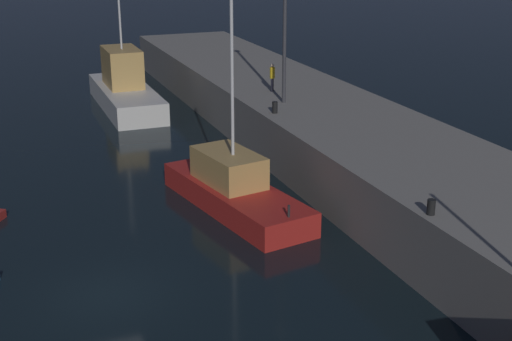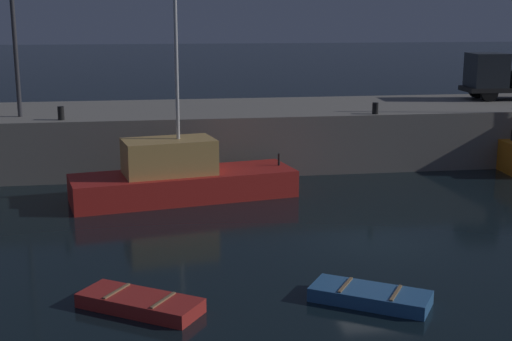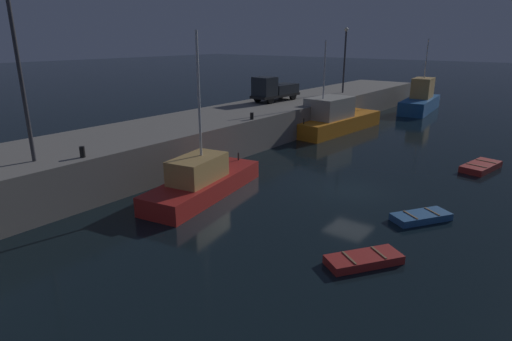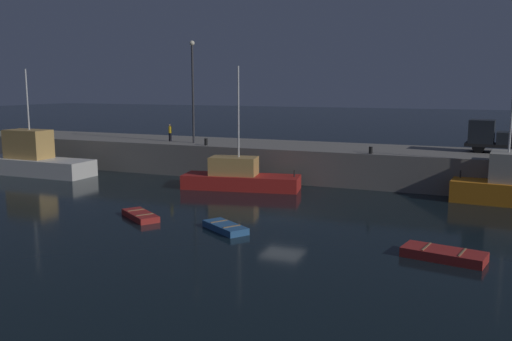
{
  "view_description": "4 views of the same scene",
  "coord_description": "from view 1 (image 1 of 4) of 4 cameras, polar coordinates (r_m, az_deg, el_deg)",
  "views": [
    {
      "loc": [
        21.47,
        -3.03,
        11.83
      ],
      "look_at": [
        -4.78,
        7.17,
        2.03
      ],
      "focal_mm": 49.98,
      "sensor_mm": 36.0,
      "label": 1
    },
    {
      "loc": [
        -7.15,
        -20.83,
        7.22
      ],
      "look_at": [
        -3.07,
        5.2,
        1.37
      ],
      "focal_mm": 49.39,
      "sensor_mm": 36.0,
      "label": 2
    },
    {
      "loc": [
        -22.26,
        -10.11,
        8.84
      ],
      "look_at": [
        -3.79,
        4.29,
        1.44
      ],
      "focal_mm": 29.6,
      "sensor_mm": 36.0,
      "label": 3
    },
    {
      "loc": [
        10.88,
        -30.25,
        7.81
      ],
      "look_at": [
        -4.73,
        7.07,
        1.41
      ],
      "focal_mm": 37.88,
      "sensor_mm": 36.0,
      "label": 4
    }
  ],
  "objects": [
    {
      "name": "ground_plane",
      "position": [
        24.7,
        -11.73,
        -9.87
      ],
      "size": [
        320.0,
        320.0,
        0.0
      ],
      "primitive_type": "plane",
      "color": "black"
    },
    {
      "name": "lamp_post_west",
      "position": [
        37.56,
        2.33,
        13.13
      ],
      "size": [
        0.44,
        0.44,
        8.93
      ],
      "color": "#38383D",
      "rests_on": "pier_quay"
    },
    {
      "name": "fishing_boat_white",
      "position": [
        48.97,
        -10.45,
        6.47
      ],
      "size": [
        10.91,
        3.23,
        9.21
      ],
      "color": "silver",
      "rests_on": "ground"
    },
    {
      "name": "bollard_west",
      "position": [
        36.14,
        1.52,
        5.07
      ],
      "size": [
        0.28,
        0.28,
        0.59
      ],
      "primitive_type": "cylinder",
      "color": "black",
      "rests_on": "pier_quay"
    },
    {
      "name": "pier_quay",
      "position": [
        29.13,
        15.47,
        -2.6
      ],
      "size": [
        78.28,
        7.61,
        2.72
      ],
      "color": "gray",
      "rests_on": "ground"
    },
    {
      "name": "bollard_central",
      "position": [
        24.17,
        13.84,
        -2.86
      ],
      "size": [
        0.28,
        0.28,
        0.53
      ],
      "primitive_type": "cylinder",
      "color": "black",
      "rests_on": "pier_quay"
    },
    {
      "name": "dockworker",
      "position": [
        40.86,
        1.32,
        7.6
      ],
      "size": [
        0.39,
        0.39,
        1.58
      ],
      "color": "black",
      "rests_on": "pier_quay"
    },
    {
      "name": "fishing_boat_blue",
      "position": [
        31.02,
        -1.8,
        -1.46
      ],
      "size": [
        9.2,
        4.24,
        9.22
      ],
      "color": "red",
      "rests_on": "ground"
    }
  ]
}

